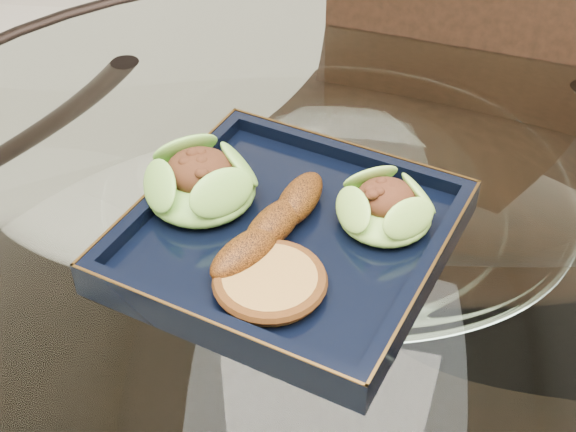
# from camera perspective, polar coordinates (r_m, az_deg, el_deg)

# --- Properties ---
(dining_table) EXTENTS (1.13, 1.13, 0.77)m
(dining_table) POSITION_cam_1_polar(r_m,az_deg,el_deg) (0.88, 3.04, -8.48)
(dining_table) COLOR white
(dining_table) RESTS_ON ground
(dining_chair) EXTENTS (0.47, 0.47, 0.89)m
(dining_chair) POSITION_cam_1_polar(r_m,az_deg,el_deg) (1.14, 9.58, -2.11)
(dining_chair) COLOR black
(dining_chair) RESTS_ON ground
(navy_plate) EXTENTS (0.35, 0.35, 0.02)m
(navy_plate) POSITION_cam_1_polar(r_m,az_deg,el_deg) (0.73, -0.00, -1.79)
(navy_plate) COLOR black
(navy_plate) RESTS_ON dining_table
(lettuce_wrap_left) EXTENTS (0.12, 0.12, 0.04)m
(lettuce_wrap_left) POSITION_cam_1_polar(r_m,az_deg,el_deg) (0.75, -6.22, 2.20)
(lettuce_wrap_left) COLOR #5B9E2D
(lettuce_wrap_left) RESTS_ON navy_plate
(lettuce_wrap_right) EXTENTS (0.10, 0.10, 0.03)m
(lettuce_wrap_right) POSITION_cam_1_polar(r_m,az_deg,el_deg) (0.73, 6.92, 0.43)
(lettuce_wrap_right) COLOR olive
(lettuce_wrap_right) RESTS_ON navy_plate
(roasted_plantain) EXTENTS (0.10, 0.15, 0.03)m
(roasted_plantain) POSITION_cam_1_polar(r_m,az_deg,el_deg) (0.71, -1.06, -0.64)
(roasted_plantain) COLOR #642F0A
(roasted_plantain) RESTS_ON navy_plate
(crumb_patty) EXTENTS (0.10, 0.10, 0.02)m
(crumb_patty) POSITION_cam_1_polar(r_m,az_deg,el_deg) (0.66, -1.29, -4.77)
(crumb_patty) COLOR olive
(crumb_patty) RESTS_ON navy_plate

